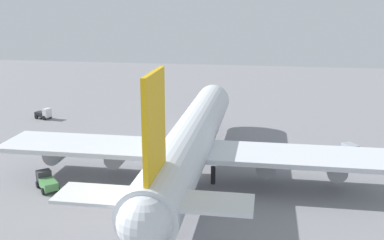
{
  "coord_description": "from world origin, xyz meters",
  "views": [
    {
      "loc": [
        -67.72,
        -11.11,
        27.22
      ],
      "look_at": [
        0.0,
        0.0,
        9.07
      ],
      "focal_mm": 43.41,
      "sensor_mm": 36.0,
      "label": 1
    }
  ],
  "objects_px": {
    "safety_cone_nose": "(206,126)",
    "cargo_airplane": "(192,140)",
    "catering_truck": "(44,114)",
    "pushback_tractor": "(47,181)",
    "cargo_container_fore": "(350,149)"
  },
  "relations": [
    {
      "from": "safety_cone_nose",
      "to": "cargo_airplane",
      "type": "bearing_deg",
      "value": -176.97
    },
    {
      "from": "catering_truck",
      "to": "pushback_tractor",
      "type": "xyz_separation_m",
      "value": [
        -38.14,
        -19.46,
        0.01
      ]
    },
    {
      "from": "safety_cone_nose",
      "to": "catering_truck",
      "type": "bearing_deg",
      "value": 87.95
    },
    {
      "from": "catering_truck",
      "to": "cargo_container_fore",
      "type": "distance_m",
      "value": 67.55
    },
    {
      "from": "pushback_tractor",
      "to": "cargo_container_fore",
      "type": "distance_m",
      "value": 52.03
    },
    {
      "from": "catering_truck",
      "to": "cargo_container_fore",
      "type": "height_order",
      "value": "catering_truck"
    },
    {
      "from": "cargo_container_fore",
      "to": "safety_cone_nose",
      "type": "xyz_separation_m",
      "value": [
        13.37,
        27.81,
        -0.65
      ]
    },
    {
      "from": "cargo_airplane",
      "to": "pushback_tractor",
      "type": "height_order",
      "value": "cargo_airplane"
    },
    {
      "from": "catering_truck",
      "to": "cargo_container_fore",
      "type": "relative_size",
      "value": 1.21
    },
    {
      "from": "cargo_container_fore",
      "to": "safety_cone_nose",
      "type": "bearing_deg",
      "value": 64.32
    },
    {
      "from": "pushback_tractor",
      "to": "cargo_container_fore",
      "type": "bearing_deg",
      "value": -63.26
    },
    {
      "from": "pushback_tractor",
      "to": "safety_cone_nose",
      "type": "height_order",
      "value": "pushback_tractor"
    },
    {
      "from": "cargo_airplane",
      "to": "catering_truck",
      "type": "height_order",
      "value": "cargo_airplane"
    },
    {
      "from": "cargo_container_fore",
      "to": "safety_cone_nose",
      "type": "distance_m",
      "value": 30.86
    },
    {
      "from": "safety_cone_nose",
      "to": "cargo_container_fore",
      "type": "bearing_deg",
      "value": -115.68
    }
  ]
}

